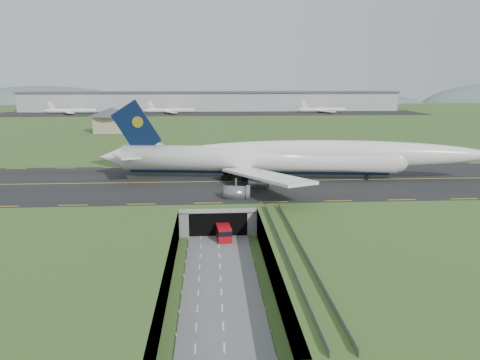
{
  "coord_description": "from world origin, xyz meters",
  "views": [
    {
      "loc": [
        -1.32,
        -83.77,
        32.01
      ],
      "look_at": [
        5.25,
        20.0,
        9.31
      ],
      "focal_mm": 35.0,
      "sensor_mm": 36.0,
      "label": 1
    }
  ],
  "objects": [
    {
      "name": "taxiway",
      "position": [
        0.0,
        33.0,
        6.09
      ],
      "size": [
        800.0,
        44.0,
        0.18
      ],
      "primitive_type": "cube",
      "color": "black",
      "rests_on": "airfield_deck"
    },
    {
      "name": "guideway",
      "position": [
        11.0,
        -19.11,
        5.32
      ],
      "size": [
        3.0,
        53.0,
        7.05
      ],
      "color": "#A8A8A3",
      "rests_on": "ground"
    },
    {
      "name": "airfield_deck",
      "position": [
        0.0,
        0.0,
        3.0
      ],
      "size": [
        800.0,
        800.0,
        6.0
      ],
      "primitive_type": "cube",
      "color": "gray",
      "rests_on": "ground"
    },
    {
      "name": "trench_road",
      "position": [
        0.0,
        -7.5,
        0.1
      ],
      "size": [
        12.0,
        75.0,
        0.2
      ],
      "primitive_type": "cube",
      "color": "slate",
      "rests_on": "ground"
    },
    {
      "name": "jumbo_jet",
      "position": [
        18.15,
        35.35,
        11.73
      ],
      "size": [
        101.64,
        63.69,
        21.23
      ],
      "rotation": [
        0.0,
        0.0,
        -0.13
      ],
      "color": "white",
      "rests_on": "ground"
    },
    {
      "name": "cargo_terminal",
      "position": [
        -0.16,
        299.41,
        13.96
      ],
      "size": [
        320.0,
        67.0,
        15.6
      ],
      "color": "#B2B2B2",
      "rests_on": "ground"
    },
    {
      "name": "ground",
      "position": [
        0.0,
        0.0,
        0.0
      ],
      "size": [
        900.0,
        900.0,
        0.0
      ],
      "primitive_type": "plane",
      "color": "#425D25",
      "rests_on": "ground"
    },
    {
      "name": "shuttle_tram",
      "position": [
        0.98,
        6.6,
        1.63
      ],
      "size": [
        3.4,
        7.45,
        2.96
      ],
      "rotation": [
        0.0,
        0.0,
        0.1
      ],
      "color": "#B30B13",
      "rests_on": "ground"
    },
    {
      "name": "tunnel_portal",
      "position": [
        0.0,
        16.71,
        3.33
      ],
      "size": [
        17.0,
        22.3,
        6.0
      ],
      "color": "gray",
      "rests_on": "ground"
    },
    {
      "name": "distant_hills",
      "position": [
        64.38,
        430.0,
        -4.0
      ],
      "size": [
        700.0,
        91.0,
        60.0
      ],
      "color": "#506059",
      "rests_on": "ground"
    },
    {
      "name": "service_building",
      "position": [
        -48.92,
        148.37,
        13.19
      ],
      "size": [
        23.67,
        23.67,
        12.13
      ],
      "rotation": [
        0.0,
        0.0,
        -0.07
      ],
      "color": "tan",
      "rests_on": "ground"
    }
  ]
}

